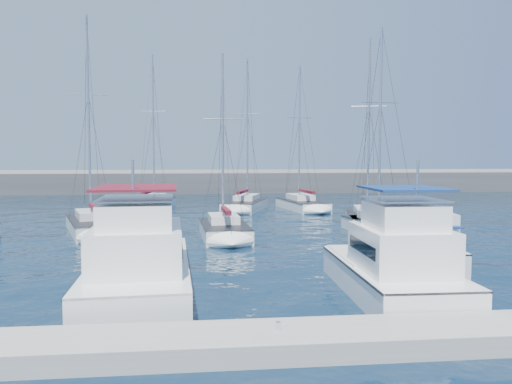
{
  "coord_description": "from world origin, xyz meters",
  "views": [
    {
      "loc": [
        -2.05,
        -24.33,
        5.38
      ],
      "look_at": [
        1.6,
        9.56,
        3.0
      ],
      "focal_mm": 35.0,
      "sensor_mm": 36.0,
      "label": 1
    }
  ],
  "objects": [
    {
      "name": "sailboat_mid_c",
      "position": [
        -0.63,
        8.8,
        0.51
      ],
      "size": [
        3.39,
        7.17,
        12.64
      ],
      "rotation": [
        0.0,
        0.0,
        0.06
      ],
      "color": "white",
      "rests_on": "ground"
    },
    {
      "name": "sailboat_mid_e",
      "position": [
        10.75,
        13.0,
        0.54
      ],
      "size": [
        4.4,
        7.33,
        14.96
      ],
      "rotation": [
        0.0,
        0.0,
        -0.21
      ],
      "color": "white",
      "rests_on": "ground"
    },
    {
      "name": "dock_cleat_centre",
      "position": [
        0.0,
        -11.0,
        0.72
      ],
      "size": [
        0.16,
        0.16,
        0.25
      ],
      "primitive_type": "cylinder",
      "color": "silver",
      "rests_on": "dock"
    },
    {
      "name": "sailboat_mid_d",
      "position": [
        10.4,
        8.83,
        0.52
      ],
      "size": [
        3.91,
        8.21,
        14.7
      ],
      "rotation": [
        0.0,
        0.0,
        0.1
      ],
      "color": "silver",
      "rests_on": "ground"
    },
    {
      "name": "sailboat_back_a",
      "position": [
        -7.2,
        27.66,
        0.53
      ],
      "size": [
        4.3,
        9.38,
        16.26
      ],
      "rotation": [
        0.0,
        0.0,
        -0.14
      ],
      "color": "white",
      "rests_on": "ground"
    },
    {
      "name": "breakwater",
      "position": [
        0.0,
        52.0,
        1.05
      ],
      "size": [
        160.0,
        6.0,
        4.45
      ],
      "color": "#424244",
      "rests_on": "ground"
    },
    {
      "name": "motor_yacht_stbd_inner",
      "position": [
        5.28,
        -6.07,
        1.13
      ],
      "size": [
        3.72,
        8.37,
        4.69
      ],
      "rotation": [
        0.0,
        0.0,
        -0.02
      ],
      "color": "white",
      "rests_on": "ground"
    },
    {
      "name": "dock",
      "position": [
        0.0,
        -11.0,
        0.3
      ],
      "size": [
        40.0,
        2.2,
        0.6
      ],
      "primitive_type": "cube",
      "color": "gray",
      "rests_on": "ground"
    },
    {
      "name": "sailboat_back_b",
      "position": [
        2.36,
        26.43,
        0.53
      ],
      "size": [
        5.67,
        9.19,
        15.79
      ],
      "rotation": [
        0.0,
        0.0,
        -0.31
      ],
      "color": "silver",
      "rests_on": "ground"
    },
    {
      "name": "ground",
      "position": [
        0.0,
        0.0,
        0.0
      ],
      "size": [
        220.0,
        220.0,
        0.0
      ],
      "primitive_type": "plane",
      "color": "black",
      "rests_on": "ground"
    },
    {
      "name": "sailboat_back_c",
      "position": [
        8.13,
        26.15,
        0.52
      ],
      "size": [
        4.34,
        9.01,
        15.18
      ],
      "rotation": [
        0.0,
        0.0,
        0.15
      ],
      "color": "white",
      "rests_on": "ground"
    },
    {
      "name": "motor_yacht_port_inner",
      "position": [
        -4.57,
        -4.37,
        1.13
      ],
      "size": [
        4.51,
        10.86,
        4.69
      ],
      "rotation": [
        0.0,
        0.0,
        0.06
      ],
      "color": "white",
      "rests_on": "ground"
    },
    {
      "name": "sailboat_mid_b",
      "position": [
        -9.91,
        12.13,
        0.53
      ],
      "size": [
        5.73,
        9.49,
        15.85
      ],
      "rotation": [
        0.0,
        0.0,
        0.32
      ],
      "color": "silver",
      "rests_on": "ground"
    },
    {
      "name": "motor_yacht_stbd_outer",
      "position": [
        8.45,
        -1.51,
        0.94
      ],
      "size": [
        3.29,
        5.79,
        3.2
      ],
      "rotation": [
        0.0,
        0.0,
        -0.11
      ],
      "color": "silver",
      "rests_on": "ground"
    }
  ]
}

